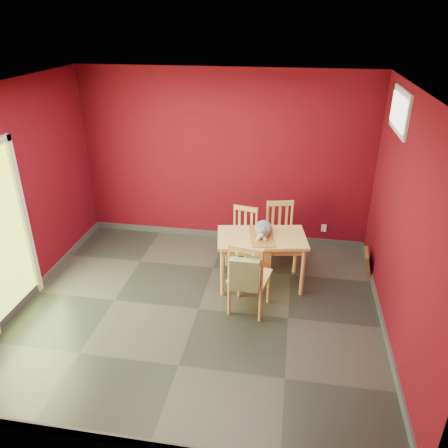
% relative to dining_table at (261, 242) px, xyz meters
% --- Properties ---
extents(ground, '(4.50, 4.50, 0.00)m').
position_rel_dining_table_xyz_m(ground, '(-0.71, -0.72, -0.63)').
color(ground, '#2D342D').
rests_on(ground, ground).
extents(room_shell, '(4.50, 4.50, 4.50)m').
position_rel_dining_table_xyz_m(room_shell, '(-0.71, -0.72, -0.58)').
color(room_shell, '#5D0916').
rests_on(room_shell, ground).
extents(window, '(0.05, 0.90, 0.50)m').
position_rel_dining_table_xyz_m(window, '(1.52, 0.28, 1.72)').
color(window, white).
rests_on(window, room_shell).
extents(outlet_plate, '(0.08, 0.02, 0.12)m').
position_rel_dining_table_xyz_m(outlet_plate, '(0.89, 1.26, -0.33)').
color(outlet_plate, silver).
rests_on(outlet_plate, room_shell).
extents(dining_table, '(1.26, 0.86, 0.73)m').
position_rel_dining_table_xyz_m(dining_table, '(0.00, 0.00, 0.00)').
color(dining_table, '#DBB466').
rests_on(dining_table, ground).
extents(table_runner, '(0.41, 0.69, 0.32)m').
position_rel_dining_table_xyz_m(table_runner, '(-0.00, -0.11, 0.04)').
color(table_runner, '#A96F2B').
rests_on(table_runner, dining_table).
extents(chair_far_left, '(0.47, 0.47, 0.85)m').
position_rel_dining_table_xyz_m(chair_far_left, '(-0.32, 0.54, -0.20)').
color(chair_far_left, '#DBB466').
rests_on(chair_far_left, ground).
extents(chair_far_right, '(0.51, 0.51, 0.91)m').
position_rel_dining_table_xyz_m(chair_far_right, '(0.23, 0.67, -0.17)').
color(chair_far_right, '#DBB466').
rests_on(chair_far_right, ground).
extents(chair_near, '(0.53, 0.53, 0.99)m').
position_rel_dining_table_xyz_m(chair_near, '(-0.09, -0.65, -0.13)').
color(chair_near, '#DBB466').
rests_on(chair_near, ground).
extents(tote_bag, '(0.34, 0.20, 0.47)m').
position_rel_dining_table_xyz_m(tote_bag, '(-0.12, -0.87, 0.03)').
color(tote_bag, '#83AB6D').
rests_on(tote_bag, chair_near).
extents(cat, '(0.43, 0.53, 0.24)m').
position_rel_dining_table_xyz_m(cat, '(0.01, 0.06, 0.21)').
color(cat, slate).
rests_on(cat, table_runner).
extents(picture_frame, '(0.15, 0.38, 0.37)m').
position_rel_dining_table_xyz_m(picture_frame, '(1.48, 0.47, -0.45)').
color(picture_frame, brown).
rests_on(picture_frame, ground).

